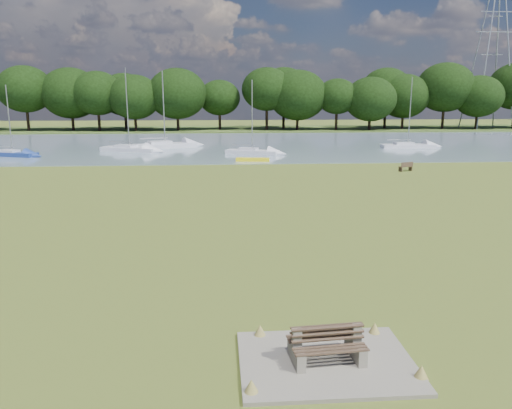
{
  "coord_description": "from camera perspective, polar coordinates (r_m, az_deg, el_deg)",
  "views": [
    {
      "loc": [
        -2.51,
        -24.86,
        6.37
      ],
      "look_at": [
        -0.82,
        -2.0,
        1.36
      ],
      "focal_mm": 35.0,
      "sensor_mm": 36.0,
      "label": 1
    }
  ],
  "objects": [
    {
      "name": "riverbank_bench",
      "position": [
        44.93,
        16.78,
        4.17
      ],
      "size": [
        1.36,
        0.86,
        0.81
      ],
      "rotation": [
        0.0,
        0.0,
        0.39
      ],
      "color": "brown",
      "rests_on": "ground"
    },
    {
      "name": "sailboat_6",
      "position": [
        55.53,
        -0.51,
        6.21
      ],
      "size": [
        6.03,
        3.68,
        8.01
      ],
      "rotation": [
        0.0,
        0.0,
        -0.38
      ],
      "color": "silver",
      "rests_on": "river"
    },
    {
      "name": "far_bank",
      "position": [
        97.11,
        -2.78,
        8.55
      ],
      "size": [
        220.0,
        20.0,
        0.4
      ],
      "primitive_type": "cube",
      "color": "#4C6626",
      "rests_on": "ground"
    },
    {
      "name": "ground",
      "position": [
        25.79,
        1.49,
        -1.98
      ],
      "size": [
        220.0,
        220.0,
        0.0
      ],
      "primitive_type": "plane",
      "color": "olive"
    },
    {
      "name": "concrete_pad",
      "position": [
        12.82,
        8.01,
        -17.35
      ],
      "size": [
        4.2,
        3.2,
        0.1
      ],
      "primitive_type": "cube",
      "color": "gray",
      "rests_on": "ground"
    },
    {
      "name": "sailboat_5",
      "position": [
        59.47,
        -26.11,
        5.37
      ],
      "size": [
        5.73,
        3.5,
        7.44
      ],
      "rotation": [
        0.0,
        0.0,
        -0.38
      ],
      "color": "navy",
      "rests_on": "river"
    },
    {
      "name": "tree_line",
      "position": [
        92.87,
        -4.19,
        12.69
      ],
      "size": [
        138.61,
        9.79,
        11.84
      ],
      "color": "black",
      "rests_on": "far_bank"
    },
    {
      "name": "bench_pair",
      "position": [
        12.61,
        8.07,
        -15.61
      ],
      "size": [
        1.87,
        1.2,
        0.96
      ],
      "rotation": [
        0.0,
        0.0,
        0.09
      ],
      "color": "gray",
      "rests_on": "concrete_pad"
    },
    {
      "name": "sailboat_1",
      "position": [
        63.04,
        -10.44,
        6.84
      ],
      "size": [
        7.91,
        5.05,
        9.28
      ],
      "rotation": [
        0.0,
        0.0,
        0.41
      ],
      "color": "silver",
      "rests_on": "river"
    },
    {
      "name": "sailboat_4",
      "position": [
        64.89,
        16.91,
        6.58
      ],
      "size": [
        6.56,
        1.85,
        8.55
      ],
      "rotation": [
        0.0,
        0.0,
        0.0
      ],
      "color": "silver",
      "rests_on": "river"
    },
    {
      "name": "kayak",
      "position": [
        49.36,
        -0.38,
        5.16
      ],
      "size": [
        3.36,
        1.22,
        0.33
      ],
      "primitive_type": "cube",
      "rotation": [
        0.0,
        0.0,
        -0.14
      ],
      "color": "yellow",
      "rests_on": "river"
    },
    {
      "name": "sailboat_2",
      "position": [
        59.9,
        -14.34,
        6.33
      ],
      "size": [
        7.0,
        4.49,
        9.44
      ],
      "rotation": [
        0.0,
        0.0,
        -0.41
      ],
      "color": "silver",
      "rests_on": "river"
    },
    {
      "name": "pylon",
      "position": [
        108.88,
        25.61,
        17.72
      ],
      "size": [
        7.14,
        5.01,
        29.63
      ],
      "color": "#959AA6",
      "rests_on": "far_bank"
    },
    {
      "name": "river",
      "position": [
        67.21,
        -2.09,
        6.88
      ],
      "size": [
        220.0,
        40.0,
        0.1
      ],
      "primitive_type": "cube",
      "color": "gray",
      "rests_on": "ground"
    }
  ]
}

